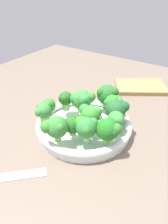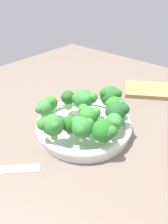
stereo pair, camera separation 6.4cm
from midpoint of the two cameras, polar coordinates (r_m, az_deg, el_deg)
ground_plane at (r=72.06cm, az=-3.56°, el=-3.73°), size 130.00×130.00×2.50cm
bowl at (r=66.64cm, az=-2.75°, el=-3.65°), size 28.88×28.88×3.94cm
broccoli_floret_0 at (r=66.95cm, az=-3.22°, el=3.20°), size 7.08×6.37×7.63cm
broccoli_floret_1 at (r=70.67cm, az=3.47°, el=4.44°), size 7.17×6.65×7.33cm
broccoli_floret_2 at (r=62.50cm, az=5.45°, el=0.53°), size 6.52×5.75×7.30cm
broccoli_floret_3 at (r=58.79cm, az=-6.26°, el=-3.31°), size 5.07×5.00×5.49cm
broccoli_floret_4 at (r=55.94cm, az=-2.71°, el=-4.09°), size 6.38×5.77×6.74cm
broccoli_floret_5 at (r=64.50cm, az=-13.31°, el=0.14°), size 5.21×5.73×6.13cm
broccoli_floret_6 at (r=69.19cm, az=-7.53°, el=3.21°), size 4.47×4.58×6.25cm
broccoli_floret_7 at (r=55.56cm, az=3.16°, el=-4.74°), size 6.80×5.99×6.79cm
broccoli_floret_8 at (r=59.55cm, az=5.39°, el=-2.23°), size 4.81×4.92×6.03cm
broccoli_floret_9 at (r=56.35cm, az=-10.71°, el=-3.98°), size 6.17×6.55×7.26cm
broccoli_floret_10 at (r=66.42cm, az=4.97°, el=2.24°), size 5.60×5.22×6.58cm
broccoli_floret_11 at (r=67.61cm, az=-11.97°, el=1.47°), size 4.59×4.66×5.45cm
broccoli_floret_12 at (r=60.08cm, az=-1.34°, el=-0.84°), size 6.25×5.83×7.05cm
cutting_board at (r=94.38cm, az=12.59°, el=6.40°), size 24.28×22.24×1.60cm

